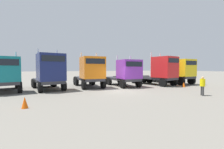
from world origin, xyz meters
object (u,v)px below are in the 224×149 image
at_px(semi_truck_navy, 50,72).
at_px(visitor_in_hivis, 203,85).
at_px(semi_truck_yellow, 179,71).
at_px(traffic_cone_near, 25,103).
at_px(semi_truck_orange, 91,72).
at_px(semi_truck_teal, 5,74).
at_px(semi_truck_purple, 126,73).
at_px(traffic_cone_mid, 184,85).
at_px(semi_truck_red, 161,71).

relative_size(semi_truck_navy, visitor_in_hivis, 4.09).
relative_size(semi_truck_yellow, visitor_in_hivis, 4.14).
xyz_separation_m(visitor_in_hivis, traffic_cone_near, (-13.19, 0.68, -0.60)).
relative_size(semi_truck_orange, visitor_in_hivis, 4.00).
height_order(semi_truck_teal, semi_truck_purple, semi_truck_teal).
height_order(visitor_in_hivis, traffic_cone_mid, visitor_in_hivis).
height_order(semi_truck_red, semi_truck_yellow, semi_truck_red).
xyz_separation_m(semi_truck_red, visitor_in_hivis, (-1.60, -7.39, -1.04)).
bearing_deg(semi_truck_orange, semi_truck_red, 81.09).
bearing_deg(semi_truck_teal, semi_truck_yellow, 75.39).
xyz_separation_m(semi_truck_navy, traffic_cone_near, (-1.09, -7.05, -1.60)).
relative_size(semi_truck_orange, traffic_cone_near, 9.75).
height_order(semi_truck_purple, traffic_cone_mid, semi_truck_purple).
bearing_deg(traffic_cone_mid, semi_truck_yellow, 54.98).
bearing_deg(traffic_cone_mid, traffic_cone_near, -165.63).
bearing_deg(semi_truck_navy, traffic_cone_mid, 65.18).
bearing_deg(semi_truck_purple, traffic_cone_near, -58.99).
distance_m(semi_truck_yellow, traffic_cone_near, 19.73).
relative_size(semi_truck_navy, semi_truck_red, 0.97).
relative_size(semi_truck_purple, traffic_cone_near, 9.45).
relative_size(semi_truck_red, traffic_cone_mid, 11.07).
bearing_deg(semi_truck_teal, semi_truck_red, 73.95).
bearing_deg(semi_truck_purple, visitor_in_hivis, 19.31).
bearing_deg(traffic_cone_mid, semi_truck_navy, 169.12).
relative_size(semi_truck_navy, traffic_cone_mid, 10.76).
xyz_separation_m(semi_truck_yellow, traffic_cone_mid, (-2.12, -3.02, -1.56)).
bearing_deg(semi_truck_orange, visitor_in_hivis, 39.38).
distance_m(semi_truck_orange, semi_truck_yellow, 12.82).
bearing_deg(visitor_in_hivis, traffic_cone_mid, 89.89).
height_order(semi_truck_orange, traffic_cone_near, semi_truck_orange).
xyz_separation_m(semi_truck_orange, traffic_cone_mid, (10.70, -3.41, -1.56)).
bearing_deg(traffic_cone_near, semi_truck_teal, 111.91).
bearing_deg(traffic_cone_mid, semi_truck_teal, 171.42).
bearing_deg(semi_truck_navy, semi_truck_yellow, 76.45).
distance_m(semi_truck_teal, semi_truck_red, 17.62).
bearing_deg(semi_truck_teal, traffic_cone_mid, 66.40).
height_order(semi_truck_navy, traffic_cone_mid, semi_truck_navy).
xyz_separation_m(semi_truck_red, traffic_cone_near, (-14.80, -6.70, -1.64)).
bearing_deg(semi_truck_purple, semi_truck_teal, -94.60).
distance_m(semi_truck_teal, visitor_in_hivis, 17.79).
height_order(semi_truck_orange, semi_truck_yellow, semi_truck_orange).
distance_m(semi_truck_purple, semi_truck_yellow, 8.52).
bearing_deg(semi_truck_yellow, semi_truck_navy, -96.23).
xyz_separation_m(semi_truck_teal, semi_truck_purple, (12.62, -0.02, -0.05)).
height_order(traffic_cone_near, traffic_cone_mid, traffic_cone_near).
relative_size(semi_truck_teal, traffic_cone_mid, 10.26).
height_order(semi_truck_navy, semi_truck_purple, semi_truck_navy).
distance_m(semi_truck_navy, semi_truck_red, 13.71).
height_order(semi_truck_red, traffic_cone_near, semi_truck_red).
height_order(semi_truck_purple, semi_truck_red, semi_truck_red).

